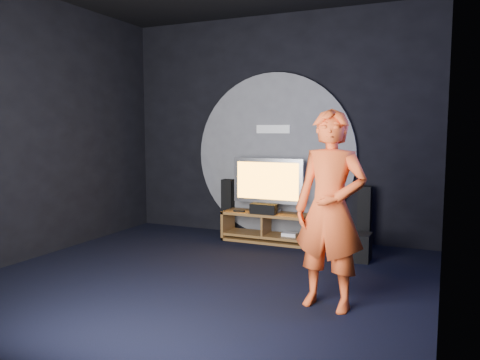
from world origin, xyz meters
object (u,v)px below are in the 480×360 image
object	(u,v)px
tower_speaker_right	(365,217)
subwoofer	(358,247)
tv	(268,183)
player	(330,210)
media_console	(267,229)
tower_speaker_left	(228,206)

from	to	relation	value
tower_speaker_right	subwoofer	size ratio (longest dim) A/B	2.49
tv	player	distance (m)	2.77
media_console	tv	bearing A→B (deg)	96.22
tower_speaker_right	subwoofer	bearing A→B (deg)	-87.28
media_console	tower_speaker_right	distance (m)	1.47
media_console	tv	distance (m)	0.71
subwoofer	media_console	bearing A→B (deg)	161.26
tv	player	xyz separation A→B (m)	(1.50, -2.33, 0.05)
media_console	subwoofer	world-z (taller)	media_console
media_console	player	xyz separation A→B (m)	(1.49, -2.27, 0.76)
media_console	tv	world-z (taller)	tv
subwoofer	player	size ratio (longest dim) A/B	0.19
media_console	tower_speaker_left	xyz separation A→B (m)	(-0.79, 0.30, 0.25)
tower_speaker_left	subwoofer	size ratio (longest dim) A/B	2.49
media_console	player	distance (m)	2.82
tower_speaker_right	subwoofer	distance (m)	0.78
tower_speaker_right	player	size ratio (longest dim) A/B	0.47
tv	tower_speaker_left	bearing A→B (deg)	163.38
tv	tower_speaker_right	bearing A→B (deg)	6.86
tv	tower_speaker_left	xyz separation A→B (m)	(-0.78, 0.23, -0.45)
player	tower_speaker_right	bearing A→B (deg)	99.11
tower_speaker_left	player	size ratio (longest dim) A/B	0.47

